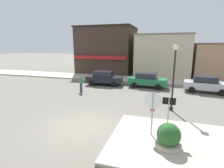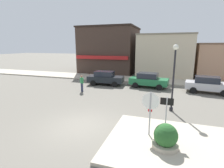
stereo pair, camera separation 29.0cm
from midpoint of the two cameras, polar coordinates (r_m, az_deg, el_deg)
ground_plane at (r=10.15m, az=-10.19°, el=-13.51°), size 160.00×160.00×0.00m
sidewalk_corner at (r=8.81m, az=20.73°, el=-17.92°), size 6.40×4.80×0.15m
kerb_far at (r=23.18m, az=6.05°, el=1.59°), size 80.00×4.00×0.15m
stop_sign at (r=8.56m, az=12.13°, el=-7.59°), size 0.82×0.07×2.30m
one_way_sign at (r=8.71m, az=17.00°, el=-8.83°), size 0.60×0.06×2.10m
planter at (r=8.08m, az=16.95°, el=-16.57°), size 1.10×1.10×1.23m
lamp_post at (r=12.25m, az=19.04°, el=4.96°), size 0.36×0.36×4.54m
parked_car_nearest at (r=19.97m, az=-3.01°, el=2.03°), size 4.10×2.08×1.56m
parked_car_second at (r=19.12m, az=11.02°, el=1.35°), size 4.14×2.15×1.56m
parked_car_third at (r=18.91m, az=27.96°, el=-0.01°), size 4.17×2.24×1.56m
pedestrian_crossing_near at (r=17.16m, az=-10.59°, el=0.31°), size 0.49×0.41×1.61m
building_corner_shop at (r=29.76m, az=-1.69°, el=11.01°), size 8.81×8.12×7.34m
building_storefront_left_near at (r=26.89m, az=15.80°, el=8.96°), size 7.64×5.87×5.99m
building_storefront_left_mid at (r=28.37m, az=31.45°, el=6.52°), size 7.01×5.75×4.75m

